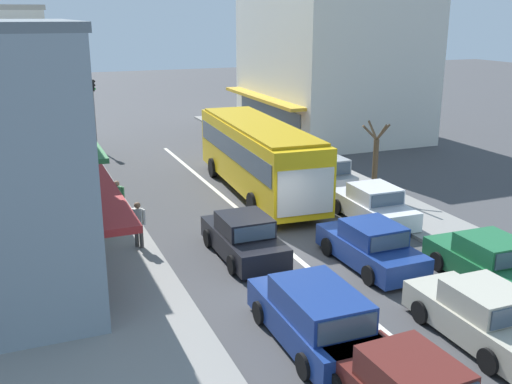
{
  "coord_description": "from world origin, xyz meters",
  "views": [
    {
      "loc": [
        -8.29,
        -17.26,
        7.92
      ],
      "look_at": [
        0.14,
        3.55,
        1.2
      ],
      "focal_mm": 42.0,
      "sensor_mm": 36.0,
      "label": 1
    }
  ],
  "objects": [
    {
      "name": "pedestrian_browsing_midblock",
      "position": [
        -4.77,
        2.17,
        1.07
      ],
      "size": [
        0.45,
        0.41,
        1.63
      ],
      "color": "#4C4742",
      "rests_on": "sidewalk_left"
    },
    {
      "name": "traffic_light_downstreet",
      "position": [
        -3.9,
        19.25,
        2.85
      ],
      "size": [
        0.32,
        0.24,
        4.2
      ],
      "color": "gray",
      "rests_on": "ground"
    },
    {
      "name": "parked_wagon_kerb_third",
      "position": [
        4.72,
        6.91,
        0.75
      ],
      "size": [
        1.95,
        4.5,
        1.58
      ],
      "color": "#9EA3A8",
      "rests_on": "ground"
    },
    {
      "name": "wagon_adjacent_lane_trail",
      "position": [
        -1.98,
        -5.55,
        0.75
      ],
      "size": [
        1.96,
        4.51,
        1.58
      ],
      "color": "navy",
      "rests_on": "ground"
    },
    {
      "name": "building_right_far",
      "position": [
        11.48,
        18.34,
        4.86
      ],
      "size": [
        10.04,
        11.93,
        9.73
      ],
      "color": "silver",
      "rests_on": "ground"
    },
    {
      "name": "pedestrian_with_handbag_near",
      "position": [
        -4.69,
        11.8,
        1.07
      ],
      "size": [
        0.28,
        0.65,
        1.63
      ],
      "color": "#232838",
      "rests_on": "sidewalk_left"
    },
    {
      "name": "parked_sedan_kerb_second",
      "position": [
        4.42,
        1.79,
        0.66
      ],
      "size": [
        1.97,
        4.24,
        1.47
      ],
      "color": "silver",
      "rests_on": "ground"
    },
    {
      "name": "pedestrian_far_walker",
      "position": [
        -4.97,
        5.17,
        1.07
      ],
      "size": [
        0.52,
        0.36,
        1.63
      ],
      "color": "#232838",
      "rests_on": "sidewalk_left"
    },
    {
      "name": "sedan_queue_far_back",
      "position": [
        1.96,
        -1.9,
        0.66
      ],
      "size": [
        1.96,
        4.23,
        1.47
      ],
      "color": "navy",
      "rests_on": "ground"
    },
    {
      "name": "lane_centre_line",
      "position": [
        0.0,
        4.0,
        0.0
      ],
      "size": [
        0.2,
        28.0,
        0.01
      ],
      "primitive_type": "cube",
      "color": "silver",
      "rests_on": "ground"
    },
    {
      "name": "sidewalk_left",
      "position": [
        -6.8,
        6.0,
        0.07
      ],
      "size": [
        5.2,
        44.0,
        0.14
      ],
      "primitive_type": "cube",
      "color": "gray",
      "rests_on": "ground"
    },
    {
      "name": "parked_sedan_kerb_front",
      "position": [
        4.56,
        -4.37,
        0.66
      ],
      "size": [
        1.98,
        4.24,
        1.47
      ],
      "color": "#1E6638",
      "rests_on": "ground"
    },
    {
      "name": "sedan_adjacent_lane_lead",
      "position": [
        -1.59,
        0.38,
        0.66
      ],
      "size": [
        1.9,
        4.2,
        1.47
      ],
      "color": "black",
      "rests_on": "ground"
    },
    {
      "name": "city_bus",
      "position": [
        1.69,
        7.12,
        1.88
      ],
      "size": [
        3.17,
        10.98,
        3.23
      ],
      "color": "yellow",
      "rests_on": "ground"
    },
    {
      "name": "kerb_right",
      "position": [
        6.2,
        6.0,
        0.06
      ],
      "size": [
        2.8,
        44.0,
        0.12
      ],
      "primitive_type": "cube",
      "color": "gray",
      "rests_on": "ground"
    },
    {
      "name": "ground_plane",
      "position": [
        0.0,
        0.0,
        0.0
      ],
      "size": [
        140.0,
        140.0,
        0.0
      ],
      "primitive_type": "plane",
      "color": "#3F3F42"
    },
    {
      "name": "street_tree_right",
      "position": [
        6.29,
        4.63,
        1.64
      ],
      "size": [
        1.43,
        1.46,
        3.4
      ],
      "color": "brown",
      "rests_on": "ground"
    },
    {
      "name": "sedan_behind_bus_mid",
      "position": [
        1.99,
        -6.94,
        0.66
      ],
      "size": [
        1.9,
        4.2,
        1.47
      ],
      "color": "#B7B29E",
      "rests_on": "ground"
    },
    {
      "name": "parked_sedan_kerb_rear",
      "position": [
        4.49,
        12.84,
        0.66
      ],
      "size": [
        1.97,
        4.24,
        1.47
      ],
      "color": "#561E19",
      "rests_on": "ground"
    }
  ]
}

